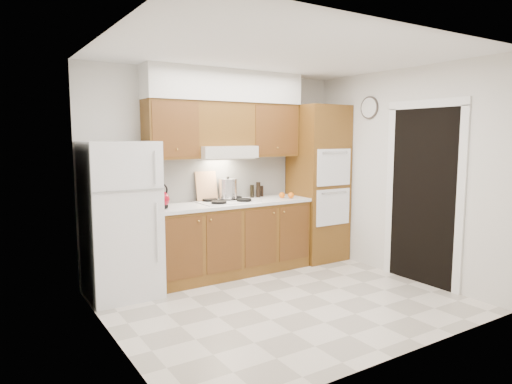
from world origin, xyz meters
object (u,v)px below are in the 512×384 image
Objects in this scene: fridge at (120,220)px; stock_pot at (228,189)px; kettle at (161,199)px; oven_cabinet at (318,183)px.

fridge is 6.98× the size of stock_pot.
kettle is at bearing -169.42° from stock_pot.
oven_cabinet is at bearing 0.70° from fridge.
fridge is 0.78× the size of oven_cabinet.
fridge reaches higher than kettle.
fridge reaches higher than stock_pot.
stock_pot is at bearing 7.23° from fridge.
kettle is at bearing -179.18° from oven_cabinet.
stock_pot is (1.46, 0.18, 0.23)m from fridge.
kettle is (0.47, 0.00, 0.19)m from fridge.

